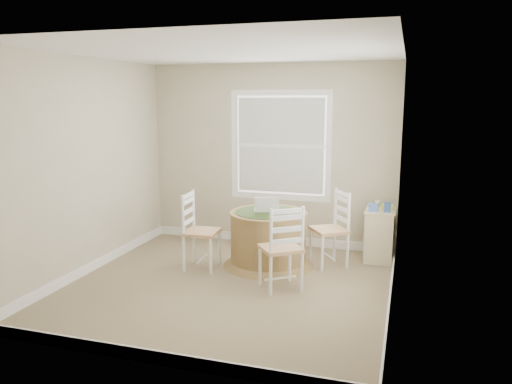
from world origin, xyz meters
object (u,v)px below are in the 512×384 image
(chair_near, at_px, (281,248))
(laptop, at_px, (266,209))
(round_table, at_px, (268,236))
(chair_right, at_px, (329,230))
(chair_left, at_px, (202,232))
(corner_chest, at_px, (379,235))

(chair_near, distance_m, laptop, 0.89)
(round_table, height_order, chair_right, chair_right)
(chair_near, relative_size, chair_right, 1.00)
(round_table, xyz_separation_m, chair_near, (0.35, -0.74, 0.09))
(round_table, height_order, chair_left, chair_left)
(chair_right, relative_size, corner_chest, 1.39)
(round_table, distance_m, chair_left, 0.85)
(chair_near, distance_m, corner_chest, 1.69)
(chair_right, bearing_deg, corner_chest, 90.04)
(chair_right, relative_size, laptop, 2.54)
(chair_right, distance_m, laptop, 0.84)
(round_table, distance_m, corner_chest, 1.48)
(corner_chest, bearing_deg, chair_left, -154.38)
(round_table, distance_m, chair_right, 0.77)
(chair_left, relative_size, chair_right, 1.00)
(chair_left, relative_size, chair_near, 1.00)
(round_table, bearing_deg, chair_left, -169.26)
(chair_right, bearing_deg, round_table, -109.01)
(laptop, height_order, corner_chest, laptop)
(laptop, bearing_deg, chair_near, 97.98)
(chair_near, xyz_separation_m, corner_chest, (0.99, 1.36, -0.13))
(chair_right, bearing_deg, chair_left, -103.75)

